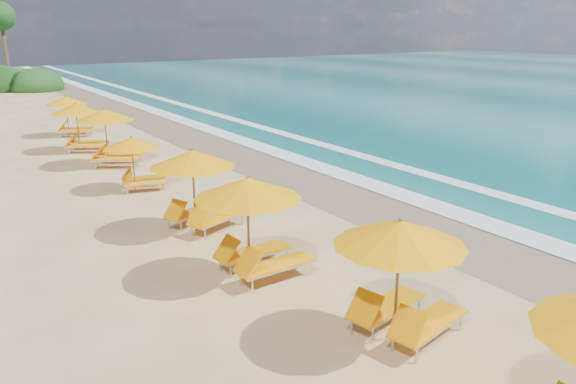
# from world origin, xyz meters

# --- Properties ---
(ground) EXTENTS (160.00, 160.00, 0.00)m
(ground) POSITION_xyz_m (0.00, 0.00, 0.00)
(ground) COLOR #DAB780
(ground) RESTS_ON ground
(wet_sand) EXTENTS (4.00, 160.00, 0.01)m
(wet_sand) POSITION_xyz_m (4.00, 0.00, 0.01)
(wet_sand) COLOR #897652
(wet_sand) RESTS_ON ground
(surf_foam) EXTENTS (4.00, 160.00, 0.01)m
(surf_foam) POSITION_xyz_m (6.70, 0.00, 0.03)
(surf_foam) COLOR white
(surf_foam) RESTS_ON ground
(station_3) EXTENTS (3.15, 3.03, 2.59)m
(station_3) POSITION_xyz_m (-1.53, -6.41, 1.45)
(station_3) COLOR olive
(station_3) RESTS_ON ground
(station_4) EXTENTS (2.90, 2.69, 2.64)m
(station_4) POSITION_xyz_m (-2.49, -2.34, 1.48)
(station_4) COLOR olive
(station_4) RESTS_ON ground
(station_5) EXTENTS (3.32, 3.27, 2.58)m
(station_5) POSITION_xyz_m (-2.22, 1.51, 1.44)
(station_5) COLOR olive
(station_5) RESTS_ON ground
(station_6) EXTENTS (2.58, 2.49, 2.07)m
(station_6) POSITION_xyz_m (-2.29, 6.83, 1.16)
(station_6) COLOR olive
(station_6) RESTS_ON ground
(station_7) EXTENTS (3.49, 3.49, 2.58)m
(station_7) POSITION_xyz_m (-1.97, 11.19, 1.45)
(station_7) COLOR olive
(station_7) RESTS_ON ground
(station_8) EXTENTS (3.20, 3.20, 2.40)m
(station_8) POSITION_xyz_m (-2.30, 14.96, 1.35)
(station_8) COLOR olive
(station_8) RESTS_ON ground
(station_9) EXTENTS (2.96, 2.93, 2.27)m
(station_9) POSITION_xyz_m (-1.77, 19.48, 1.27)
(station_9) COLOR olive
(station_9) RESTS_ON ground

